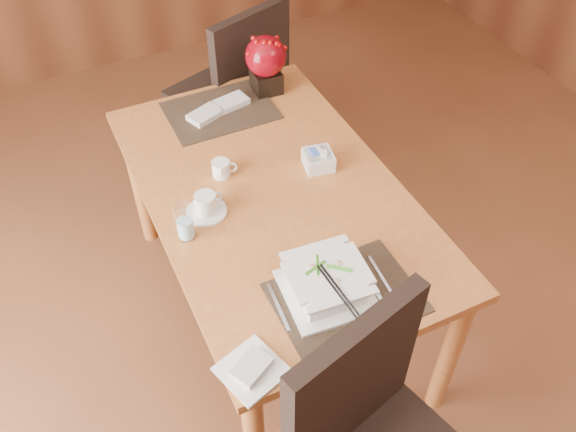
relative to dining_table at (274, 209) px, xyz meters
name	(u,v)px	position (x,y,z in m)	size (l,w,h in m)	color
ground	(339,420)	(0.00, -0.60, -0.65)	(6.00, 6.00, 0.00)	brown
dining_table	(274,209)	(0.00, 0.00, 0.00)	(0.90, 1.50, 0.75)	#B86A33
placemat_near	(346,297)	(0.00, -0.55, 0.10)	(0.45, 0.33, 0.01)	black
placemat_far	(220,111)	(0.00, 0.55, 0.10)	(0.45, 0.33, 0.01)	black
soup_setting	(327,283)	(-0.05, -0.51, 0.15)	(0.29, 0.29, 0.11)	white
coffee_cup	(206,205)	(-0.27, 0.00, 0.13)	(0.15, 0.15, 0.08)	white
water_glass	(185,222)	(-0.37, -0.08, 0.17)	(0.06, 0.06, 0.14)	white
creamer_jug	(221,169)	(-0.14, 0.16, 0.13)	(0.09, 0.09, 0.06)	white
sugar_caddy	(318,160)	(0.21, 0.05, 0.13)	(0.11, 0.11, 0.07)	white
berry_decor	(266,61)	(0.24, 0.61, 0.25)	(0.18, 0.18, 0.26)	black
napkins_far	(220,108)	(0.00, 0.55, 0.12)	(0.28, 0.10, 0.02)	silver
bread_plate	(252,370)	(-0.37, -0.66, 0.10)	(0.17, 0.17, 0.01)	white
far_chair	(236,87)	(0.22, 0.94, -0.08)	(0.60, 0.60, 1.02)	black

